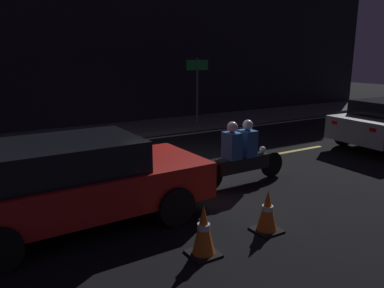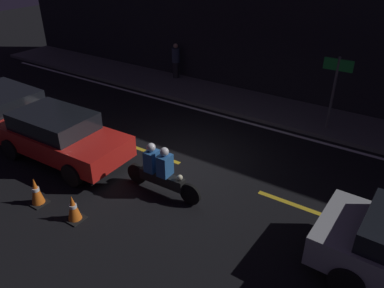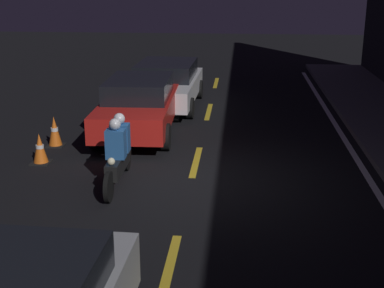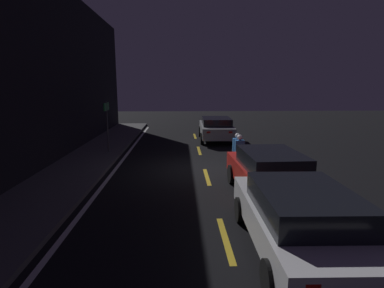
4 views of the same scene
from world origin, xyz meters
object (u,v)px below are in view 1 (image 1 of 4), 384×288
(traffic_cone_mid, at_px, (267,211))
(shop_sign, at_px, (197,78))
(traffic_cone_near, at_px, (204,231))
(motorcycle, at_px, (241,155))
(taxi_red, at_px, (74,181))

(traffic_cone_mid, bearing_deg, shop_sign, 65.74)
(traffic_cone_near, bearing_deg, motorcycle, 42.63)
(taxi_red, xyz_separation_m, traffic_cone_mid, (2.46, -1.70, -0.43))
(motorcycle, height_order, traffic_cone_mid, motorcycle)
(traffic_cone_near, height_order, traffic_cone_mid, traffic_cone_near)
(taxi_red, bearing_deg, motorcycle, 2.30)
(taxi_red, relative_size, shop_sign, 1.73)
(motorcycle, xyz_separation_m, shop_sign, (2.50, 5.82, 1.19))
(motorcycle, height_order, traffic_cone_near, motorcycle)
(taxi_red, bearing_deg, shop_sign, 43.72)
(taxi_red, distance_m, shop_sign, 8.57)
(taxi_red, height_order, traffic_cone_mid, taxi_red)
(motorcycle, relative_size, traffic_cone_near, 3.07)
(taxi_red, height_order, motorcycle, taxi_red)
(motorcycle, bearing_deg, traffic_cone_near, -138.43)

